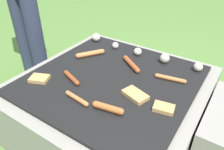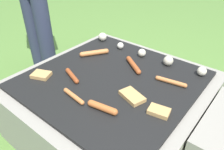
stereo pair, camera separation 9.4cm
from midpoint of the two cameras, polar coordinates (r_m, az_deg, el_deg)
name	(u,v)px [view 1 (the left image)]	position (r m, az deg, el deg)	size (l,w,h in m)	color
ground_plane	(112,127)	(1.44, -1.91, -13.57)	(14.00, 14.00, 0.00)	#567F38
grill	(112,105)	(1.31, -2.07, -7.89)	(0.97, 0.97, 0.38)	gray
sausage_mid_right	(170,78)	(1.20, 12.84, -0.94)	(0.17, 0.05, 0.02)	#C6753D
sausage_mid_left	(131,64)	(1.29, 2.98, 2.87)	(0.16, 0.12, 0.03)	#A34C23
sausage_front_right	(77,98)	(1.06, -11.74, -6.06)	(0.15, 0.04, 0.02)	#C6753D
sausage_front_center	(108,108)	(0.98, -3.86, -8.64)	(0.15, 0.05, 0.03)	#B7602D
sausage_back_right	(90,54)	(1.42, -7.58, 5.53)	(0.12, 0.17, 0.03)	#C6753D
sausage_back_center	(71,78)	(1.20, -12.75, -0.75)	(0.15, 0.07, 0.03)	#93421E
bread_slice_right	(135,95)	(1.06, 3.55, -5.26)	(0.14, 0.11, 0.02)	tan
bread_slice_left	(164,108)	(1.00, 10.75, -8.54)	(0.10, 0.08, 0.02)	tan
bread_slice_center	(39,79)	(1.25, -20.51, -0.94)	(0.12, 0.11, 0.02)	tan
mushroom_row	(138,50)	(1.43, 5.00, 6.38)	(0.79, 0.08, 0.06)	beige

